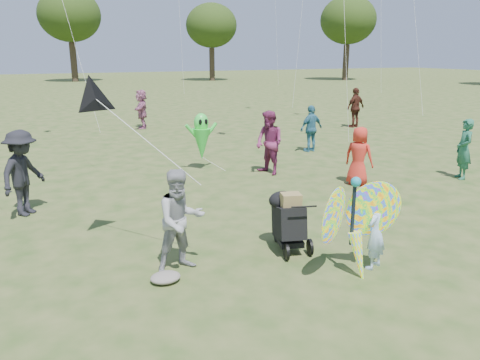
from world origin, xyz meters
name	(u,v)px	position (x,y,z in m)	size (l,w,h in m)	color
ground	(286,261)	(0.00, 0.00, 0.00)	(160.00, 160.00, 0.00)	#51592B
child_girl	(376,233)	(1.20, -0.82, 0.62)	(0.46, 0.30, 1.25)	#B1D0FB
adult_man	(181,220)	(-1.73, 0.45, 0.85)	(0.83, 0.65, 1.71)	#939498
grey_bag	(165,277)	(-2.12, 0.12, 0.08)	(0.48, 0.39, 0.15)	gray
crowd_a	(359,156)	(4.18, 3.41, 0.79)	(0.77, 0.50, 1.59)	red
crowd_b	(23,173)	(-4.04, 4.49, 0.95)	(1.22, 0.70, 1.89)	black
crowd_c	(311,129)	(5.43, 7.69, 0.83)	(0.98, 0.41, 1.67)	teal
crowd_e	(269,143)	(2.52, 5.42, 0.93)	(0.91, 0.71, 1.87)	#7B2955
crowd_f	(464,149)	(7.28, 2.70, 0.85)	(0.62, 0.41, 1.71)	#246248
crowd_h	(355,108)	(10.44, 11.62, 0.94)	(1.10, 0.46, 1.87)	#431F16
crowd_j	(142,109)	(1.11, 15.54, 0.90)	(1.68, 0.53, 1.81)	#A75F84
jogging_stroller	(288,218)	(0.26, 0.43, 0.61)	(0.67, 1.12, 1.09)	black
butterfly_kite	(356,226)	(0.72, -0.89, 0.84)	(1.74, 0.75, 1.84)	red
delta_kite_rig	(96,99)	(-2.72, 1.85, 2.72)	(1.85, 1.63, 1.77)	black
alien_kite	(202,139)	(0.90, 6.71, 0.97)	(1.12, 0.69, 1.74)	#35E142
tree_line	(97,17)	(3.67, 44.99, 6.86)	(91.78, 33.60, 10.79)	#3A2D21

